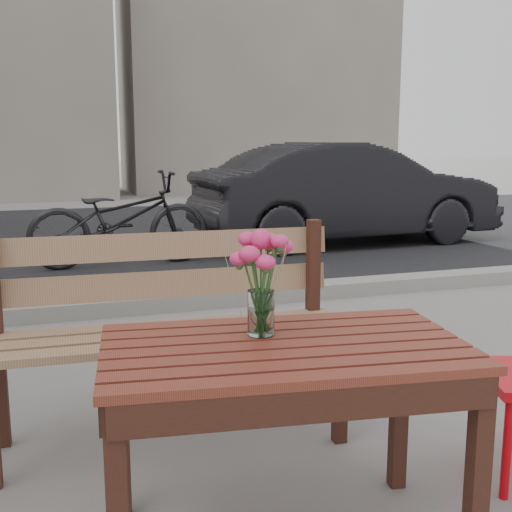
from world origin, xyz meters
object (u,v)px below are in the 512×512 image
(main_table, at_px, (285,378))
(bicycle, at_px, (120,219))
(parked_car, at_px, (347,193))
(main_vase, at_px, (261,270))

(main_table, distance_m, bicycle, 4.98)
(parked_car, height_order, bicycle, parked_car)
(main_table, relative_size, parked_car, 0.31)
(main_table, bearing_deg, parked_car, 69.34)
(bicycle, bearing_deg, main_table, 175.97)
(main_vase, height_order, bicycle, main_vase)
(main_vase, height_order, parked_car, parked_car)
(main_table, bearing_deg, main_vase, 118.05)
(main_table, distance_m, parked_car, 6.37)
(main_table, relative_size, bicycle, 0.63)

